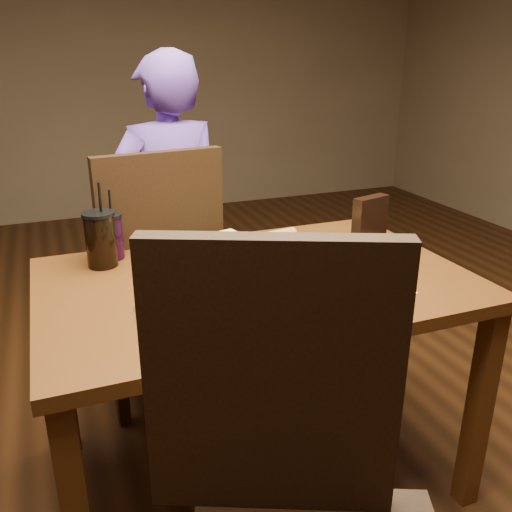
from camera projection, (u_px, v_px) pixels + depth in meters
The scene contains 15 objects.
ground at pixel (256, 470), 1.94m from camera, with size 6.00×6.00×0.00m, color #381C0B.
dining_table at pixel (256, 304), 1.70m from camera, with size 1.30×0.85×0.75m.
chair_far at pixel (159, 269), 2.13m from camera, with size 0.52×0.53×1.08m.
diner at pixel (170, 220), 2.38m from camera, with size 0.52×0.34×1.42m, color #593591.
tray_near at pixel (231, 312), 1.43m from camera, with size 0.42×0.32×0.02m, color #2F3E23.
tray_far at pixel (246, 252), 1.86m from camera, with size 0.42×0.32×0.02m, color #2F3E23.
salad_bowl at pixel (245, 295), 1.40m from camera, with size 0.25×0.25×0.08m.
soup_bowl at pixel (379, 277), 1.59m from camera, with size 0.18×0.18×0.07m.
sandwich_near at pixel (175, 298), 1.42m from camera, with size 0.13×0.10×0.05m.
sandwich_far at pixel (219, 244), 1.81m from camera, with size 0.16×0.12×0.06m.
baguette_near at pixel (300, 311), 1.34m from camera, with size 0.06×0.06×0.12m, color #AD7533.
baguette_far at pixel (281, 237), 1.90m from camera, with size 0.05×0.05×0.10m, color #AD7533.
cup_cola at pixel (101, 239), 1.73m from camera, with size 0.10×0.10×0.28m.
cup_berry at pixel (110, 236), 1.80m from camera, with size 0.09×0.09×0.24m.
chip_bag at pixel (370, 222), 1.90m from camera, with size 0.14×0.04×0.18m, color black.
Camera 1 is at (-0.56, -1.43, 1.40)m, focal length 38.00 mm.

